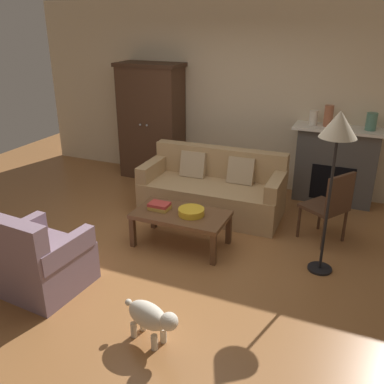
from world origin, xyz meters
TOP-DOWN VIEW (x-y plane):
  - ground_plane at (0.00, 0.00)m, footprint 9.60×9.60m
  - back_wall at (0.00, 2.55)m, footprint 7.20×0.10m
  - fireplace at (1.55, 2.30)m, footprint 1.26×0.48m
  - armoire at (-1.40, 2.22)m, footprint 1.06×0.57m
  - couch at (0.06, 1.25)m, footprint 1.94×0.90m
  - coffee_table at (0.05, 0.23)m, footprint 1.10×0.60m
  - fruit_bowl at (0.18, 0.23)m, footprint 0.30×0.30m
  - book_stack at (-0.23, 0.22)m, footprint 0.25×0.18m
  - mantel_vase_cream at (1.17, 2.28)m, footprint 0.12×0.12m
  - mantel_vase_terracotta at (1.37, 2.28)m, footprint 0.12×0.12m
  - mantel_vase_jade at (1.93, 2.28)m, footprint 0.14×0.14m
  - armchair_near_left at (-0.86, -1.14)m, footprint 0.83×0.82m
  - side_chair_wooden at (1.64, 0.99)m, footprint 0.61×0.61m
  - floor_lamp at (1.66, 0.33)m, footprint 0.36×0.36m
  - dog at (0.50, -1.36)m, footprint 0.56×0.30m

SIDE VIEW (x-z plane):
  - ground_plane at x=0.00m, z-range 0.00..0.00m
  - dog at x=0.50m, z-range 0.05..0.44m
  - armchair_near_left at x=-0.86m, z-range -0.12..0.76m
  - couch at x=0.06m, z-range -0.11..0.75m
  - coffee_table at x=0.05m, z-range 0.16..0.58m
  - fruit_bowl at x=0.18m, z-range 0.42..0.50m
  - book_stack at x=-0.23m, z-range 0.42..0.50m
  - side_chair_wooden at x=1.64m, z-range 0.06..0.96m
  - fireplace at x=1.55m, z-range 0.01..1.13m
  - armoire at x=-1.40m, z-range 0.00..1.88m
  - mantel_vase_cream at x=1.17m, z-range 1.12..1.33m
  - mantel_vase_jade at x=1.93m, z-range 1.12..1.36m
  - mantel_vase_terracotta at x=1.37m, z-range 1.12..1.41m
  - back_wall at x=0.00m, z-range 0.00..2.80m
  - floor_lamp at x=1.66m, z-range 0.64..2.37m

